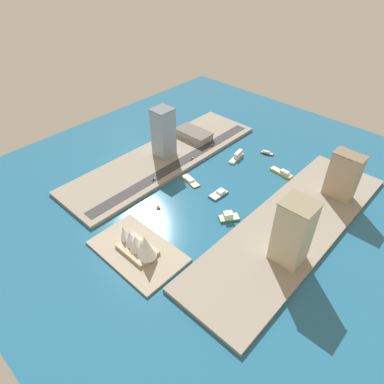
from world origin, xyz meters
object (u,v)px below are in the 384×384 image
at_px(yacht_sleek_gray, 158,204).
at_px(tower_tall_glass, 163,132).
at_px(catamaran_blue, 219,194).
at_px(apartment_midrise_tan, 343,176).
at_px(ferry_white_commuter, 237,156).
at_px(taxi_yellow_cab, 192,159).
at_px(barge_flat_brown, 190,180).
at_px(traffic_light_waterfront, 170,171).
at_px(carpark_squat_concrete, 194,134).
at_px(hatchback_blue, 153,179).
at_px(ferry_yellow_fast, 282,172).
at_px(patrol_launch_navy, 267,153).
at_px(office_block_beige, 293,232).
at_px(ferry_green_doubledeck, 229,217).
at_px(pickup_red, 212,145).
at_px(opera_landmark, 139,244).

xyz_separation_m(yacht_sleek_gray, tower_tall_glass, (55.68, -61.97, 29.58)).
distance_m(catamaran_blue, apartment_midrise_tan, 115.48).
distance_m(ferry_white_commuter, taxi_yellow_cab, 51.32).
distance_m(barge_flat_brown, traffic_light_waterfront, 23.06).
xyz_separation_m(tower_tall_glass, carpark_squat_concrete, (0.85, -49.00, -22.71)).
bearing_deg(hatchback_blue, ferry_yellow_fast, -130.47).
xyz_separation_m(patrol_launch_navy, yacht_sleek_gray, (25.81, 145.09, -0.30)).
xyz_separation_m(patrol_launch_navy, office_block_beige, (-97.29, 121.01, 29.95)).
relative_size(ferry_yellow_fast, taxi_yellow_cab, 5.66).
distance_m(carpark_squat_concrete, traffic_light_waterfront, 80.41).
height_order(catamaran_blue, tower_tall_glass, tower_tall_glass).
bearing_deg(office_block_beige, patrol_launch_navy, -51.20).
bearing_deg(barge_flat_brown, patrol_launch_navy, -106.43).
bearing_deg(hatchback_blue, ferry_green_doubledeck, -173.67).
bearing_deg(ferry_white_commuter, carpark_squat_concrete, 3.09).
bearing_deg(pickup_red, tower_tall_glass, 60.70).
height_order(yacht_sleek_gray, office_block_beige, office_block_beige).
relative_size(ferry_green_doubledeck, pickup_red, 3.82).
relative_size(barge_flat_brown, catamaran_blue, 1.26).
bearing_deg(carpark_squat_concrete, hatchback_blue, 107.37).
bearing_deg(ferry_white_commuter, opera_landmark, 99.65).
relative_size(yacht_sleek_gray, carpark_squat_concrete, 0.30).
height_order(barge_flat_brown, catamaran_blue, catamaran_blue).
distance_m(office_block_beige, traffic_light_waterfront, 148.41).
bearing_deg(office_block_beige, hatchback_blue, 1.35).
bearing_deg(yacht_sleek_gray, tower_tall_glass, -48.06).
xyz_separation_m(ferry_green_doubledeck, apartment_midrise_tan, (-57.40, -93.72, 23.84)).
bearing_deg(taxi_yellow_cab, barge_flat_brown, 130.64).
bearing_deg(patrol_launch_navy, carpark_squat_concrete, 22.51).
relative_size(patrol_launch_navy, ferry_yellow_fast, 0.57).
bearing_deg(ferry_green_doubledeck, hatchback_blue, 6.33).
distance_m(tower_tall_glass, traffic_light_waterfront, 46.70).
relative_size(ferry_white_commuter, pickup_red, 5.00).
xyz_separation_m(ferry_green_doubledeck, office_block_beige, (-62.29, 6.33, 28.64)).
bearing_deg(traffic_light_waterfront, catamaran_blue, -167.23).
bearing_deg(hatchback_blue, opera_landmark, 131.41).
xyz_separation_m(ferry_white_commuter, office_block_beige, (-116.80, 90.28, 28.61)).
height_order(catamaran_blue, ferry_white_commuter, ferry_white_commuter).
height_order(ferry_green_doubledeck, ferry_yellow_fast, ferry_green_doubledeck).
height_order(ferry_yellow_fast, pickup_red, ferry_yellow_fast).
height_order(apartment_midrise_tan, carpark_squat_concrete, apartment_midrise_tan).
relative_size(ferry_white_commuter, ferry_yellow_fast, 0.97).
xyz_separation_m(ferry_white_commuter, ferry_yellow_fast, (-52.66, -8.38, -0.86)).
bearing_deg(apartment_midrise_tan, pickup_red, 4.95).
bearing_deg(ferry_white_commuter, ferry_green_doubledeck, 122.99).
relative_size(carpark_squat_concrete, hatchback_blue, 9.86).
height_order(carpark_squat_concrete, taxi_yellow_cab, carpark_squat_concrete).
xyz_separation_m(patrol_launch_navy, apartment_midrise_tan, (-92.40, 20.97, 25.15)).
distance_m(yacht_sleek_gray, apartment_midrise_tan, 173.29).
bearing_deg(catamaran_blue, ferry_yellow_fast, -109.94).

